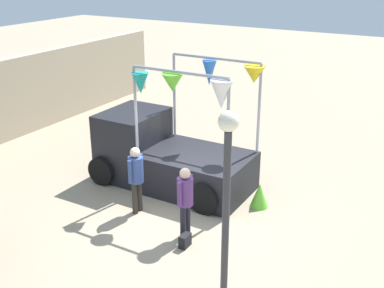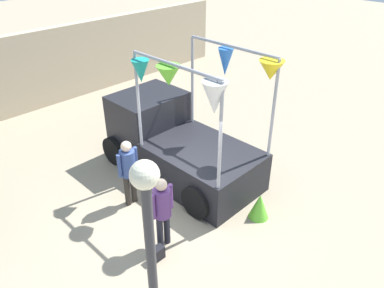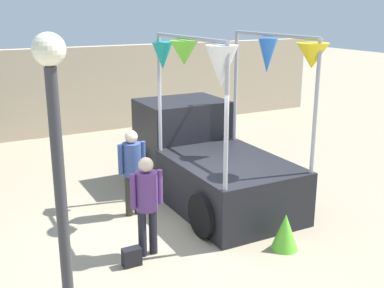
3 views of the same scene
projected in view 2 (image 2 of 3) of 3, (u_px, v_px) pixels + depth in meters
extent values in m
plane|color=gray|center=(172.00, 215.00, 8.29)|extent=(60.00, 60.00, 0.00)
cube|color=black|center=(203.00, 167.00, 9.04)|extent=(1.90, 2.60, 1.00)
cube|color=black|center=(149.00, 125.00, 10.05)|extent=(1.80, 1.40, 1.80)
cube|color=#8CB2C6|center=(148.00, 110.00, 9.82)|extent=(1.76, 1.37, 0.60)
cylinder|color=black|center=(114.00, 150.00, 9.94)|extent=(0.22, 0.76, 0.76)
cylinder|color=black|center=(167.00, 127.00, 11.11)|extent=(0.22, 0.76, 0.76)
cylinder|color=black|center=(197.00, 202.00, 8.10)|extent=(0.22, 0.76, 0.76)
cylinder|color=black|center=(250.00, 167.00, 9.26)|extent=(0.22, 0.76, 0.76)
cylinder|color=#A5A5AD|center=(138.00, 101.00, 8.42)|extent=(0.07, 0.07, 2.26)
cylinder|color=#A5A5AD|center=(192.00, 81.00, 9.49)|extent=(0.07, 0.07, 2.26)
cylinder|color=#A5A5AD|center=(220.00, 139.00, 6.94)|extent=(0.07, 0.07, 2.26)
cylinder|color=#A5A5AD|center=(273.00, 110.00, 8.01)|extent=(0.07, 0.07, 2.26)
cylinder|color=#A5A5AD|center=(174.00, 65.00, 7.11)|extent=(0.07, 2.44, 0.07)
cylinder|color=#A5A5AD|center=(232.00, 47.00, 8.18)|extent=(0.07, 2.44, 0.07)
cone|color=white|center=(215.00, 98.00, 6.66)|extent=(0.69, 0.69, 0.62)
cone|color=yellow|center=(271.00, 70.00, 7.68)|extent=(0.60, 0.60, 0.42)
cone|color=#66CC33|center=(168.00, 76.00, 7.34)|extent=(0.63, 0.63, 0.41)
cone|color=blue|center=(225.00, 62.00, 8.47)|extent=(0.48, 0.48, 0.63)
cone|color=teal|center=(141.00, 71.00, 7.94)|extent=(0.53, 0.53, 0.50)
cylinder|color=black|center=(160.00, 232.00, 7.29)|extent=(0.13, 0.13, 0.76)
cylinder|color=black|center=(167.00, 228.00, 7.41)|extent=(0.13, 0.13, 0.76)
cylinder|color=#593372|center=(162.00, 203.00, 7.00)|extent=(0.34, 0.34, 0.60)
sphere|color=beige|center=(161.00, 185.00, 6.79)|extent=(0.23, 0.23, 0.23)
cylinder|color=#593372|center=(153.00, 207.00, 6.85)|extent=(0.09, 0.09, 0.54)
cylinder|color=#593372|center=(171.00, 196.00, 7.12)|extent=(0.09, 0.09, 0.54)
cylinder|color=#2D2823|center=(127.00, 191.00, 8.43)|extent=(0.13, 0.13, 0.78)
cylinder|color=#2D2823|center=(134.00, 187.00, 8.54)|extent=(0.13, 0.13, 0.78)
cylinder|color=#33477F|center=(128.00, 163.00, 8.13)|extent=(0.34, 0.34, 0.61)
sphere|color=beige|center=(126.00, 146.00, 7.91)|extent=(0.23, 0.23, 0.23)
cylinder|color=#33477F|center=(119.00, 166.00, 7.98)|extent=(0.09, 0.09, 0.55)
cylinder|color=#33477F|center=(136.00, 158.00, 8.25)|extent=(0.09, 0.09, 0.55)
cube|color=black|center=(157.00, 254.00, 7.14)|extent=(0.28, 0.16, 0.28)
sphere|color=#F2EDCC|center=(145.00, 175.00, 3.78)|extent=(0.32, 0.32, 0.32)
cube|color=tan|center=(14.00, 76.00, 12.20)|extent=(18.00, 0.36, 2.60)
cone|color=#66CC33|center=(259.00, 206.00, 8.10)|extent=(0.61, 0.61, 0.60)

